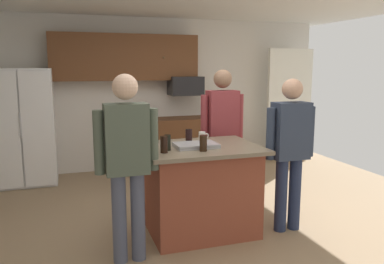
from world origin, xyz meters
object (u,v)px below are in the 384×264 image
object	(u,v)px
glass_stout_tall	(203,143)
kitchen_island	(201,189)
serving_tray	(196,145)
person_guest_left	(290,145)
person_host_foreground	(222,128)
tumbler_amber	(155,136)
refrigerator	(23,127)
glass_pilsner	(164,144)
person_guest_right	(127,156)
glass_short_whisky	(189,136)
mug_blue_stoneware	(202,136)
glass_dark_ale	(168,143)
microwave_over_range	(185,86)

from	to	relation	value
glass_stout_tall	kitchen_island	bearing A→B (deg)	76.29
serving_tray	person_guest_left	bearing A→B (deg)	-12.67
kitchen_island	person_host_foreground	distance (m)	1.02
tumbler_amber	refrigerator	bearing A→B (deg)	125.17
person_guest_left	serving_tray	world-z (taller)	person_guest_left
glass_stout_tall	tumbler_amber	size ratio (longest dim) A/B	1.09
tumbler_amber	glass_pilsner	size ratio (longest dim) A/B	0.89
person_host_foreground	glass_pilsner	distance (m)	1.32
person_guest_right	glass_short_whisky	size ratio (longest dim) A/B	11.31
person_guest_left	glass_short_whisky	distance (m)	1.09
glass_short_whisky	mug_blue_stoneware	size ratio (longest dim) A/B	1.27
person_host_foreground	glass_dark_ale	distance (m)	1.21
person_guest_right	glass_pilsner	size ratio (longest dim) A/B	10.37
serving_tray	mug_blue_stoneware	bearing A→B (deg)	59.76
kitchen_island	glass_dark_ale	bearing A→B (deg)	-166.26
glass_dark_ale	person_host_foreground	bearing A→B (deg)	40.82
glass_short_whisky	kitchen_island	bearing A→B (deg)	-70.91
tumbler_amber	person_host_foreground	bearing A→B (deg)	22.06
person_guest_left	glass_short_whisky	size ratio (longest dim) A/B	10.91
refrigerator	glass_dark_ale	world-z (taller)	refrigerator
glass_short_whisky	mug_blue_stoneware	bearing A→B (deg)	22.94
mug_blue_stoneware	serving_tray	xyz separation A→B (m)	(-0.18, -0.31, -0.03)
refrigerator	glass_pilsner	xyz separation A→B (m)	(1.52, -2.70, 0.15)
refrigerator	glass_pilsner	world-z (taller)	refrigerator
refrigerator	person_guest_left	xyz separation A→B (m)	(2.88, -2.76, 0.08)
microwave_over_range	tumbler_amber	size ratio (longest dim) A/B	3.81
microwave_over_range	person_guest_right	bearing A→B (deg)	-115.97
person_guest_left	mug_blue_stoneware	xyz separation A→B (m)	(-0.80, 0.53, 0.05)
person_guest_left	glass_short_whisky	world-z (taller)	person_guest_left
mug_blue_stoneware	kitchen_island	bearing A→B (deg)	-112.52
glass_pilsner	microwave_over_range	bearing A→B (deg)	68.93
glass_stout_tall	refrigerator	bearing A→B (deg)	124.82
glass_short_whisky	glass_stout_tall	world-z (taller)	glass_stout_tall
microwave_over_range	serving_tray	size ratio (longest dim) A/B	1.27
glass_dark_ale	kitchen_island	bearing A→B (deg)	13.74
refrigerator	person_guest_right	xyz separation A→B (m)	(1.12, -2.91, 0.12)
microwave_over_range	kitchen_island	size ratio (longest dim) A/B	0.46
kitchen_island	serving_tray	bearing A→B (deg)	-152.70
kitchen_island	person_guest_right	world-z (taller)	person_guest_right
glass_short_whisky	glass_dark_ale	size ratio (longest dim) A/B	0.96
kitchen_island	tumbler_amber	xyz separation A→B (m)	(-0.42, 0.31, 0.54)
person_host_foreground	kitchen_island	bearing A→B (deg)	0.00
glass_dark_ale	glass_stout_tall	bearing A→B (deg)	-23.71
glass_dark_ale	person_guest_right	bearing A→B (deg)	-145.15
person_host_foreground	glass_stout_tall	xyz separation A→B (m)	(-0.59, -0.93, 0.02)
person_guest_right	glass_stout_tall	size ratio (longest dim) A/B	10.72
glass_short_whisky	glass_dark_ale	xyz separation A→B (m)	(-0.31, -0.29, 0.00)
microwave_over_range	glass_pilsner	world-z (taller)	microwave_over_range
person_guest_left	tumbler_amber	xyz separation A→B (m)	(-1.34, 0.57, 0.07)
person_guest_left	glass_dark_ale	world-z (taller)	person_guest_left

